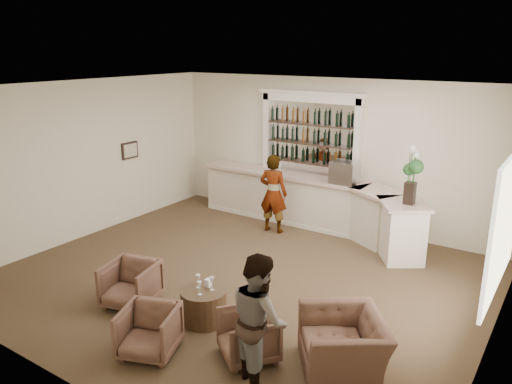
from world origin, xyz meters
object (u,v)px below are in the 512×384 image
at_px(flower_vase, 412,172).
at_px(armchair_center, 149,331).
at_px(armchair_right, 248,335).
at_px(cocktail_table, 204,306).
at_px(armchair_far, 343,345).
at_px(armchair_left, 131,284).
at_px(guest, 259,319).
at_px(espresso_machine, 345,173).
at_px(bar_counter, 313,203).
at_px(sommelier, 273,194).

bearing_deg(flower_vase, armchair_center, -110.95).
bearing_deg(armchair_right, flower_vase, 117.59).
height_order(cocktail_table, armchair_far, armchair_far).
height_order(armchair_left, flower_vase, flower_vase).
distance_m(armchair_left, flower_vase, 5.28).
relative_size(guest, espresso_machine, 3.06).
distance_m(bar_counter, sommelier, 0.97).
bearing_deg(armchair_center, armchair_right, 8.51).
bearing_deg(bar_counter, espresso_machine, -0.39).
relative_size(cocktail_table, armchair_far, 0.60).
relative_size(sommelier, armchair_left, 2.23).
bearing_deg(bar_counter, armchair_center, -85.27).
xyz_separation_m(bar_counter, cocktail_table, (0.53, -4.47, -0.32)).
bearing_deg(cocktail_table, armchair_far, 1.31).
xyz_separation_m(bar_counter, armchair_right, (1.59, -4.85, -0.25)).
relative_size(armchair_far, flower_vase, 1.04).
relative_size(cocktail_table, guest, 0.41).
relative_size(bar_counter, sommelier, 3.29).
height_order(armchair_center, armchair_far, armchair_far).
distance_m(sommelier, armchair_right, 4.73).
bearing_deg(armchair_center, flower_vase, 47.66).
distance_m(armchair_right, armchair_far, 1.22).
distance_m(bar_counter, espresso_machine, 1.09).
height_order(armchair_center, espresso_machine, espresso_machine).
bearing_deg(armchair_left, sommelier, 74.03).
height_order(bar_counter, armchair_left, bar_counter).
distance_m(bar_counter, armchair_far, 5.20).
relative_size(cocktail_table, sommelier, 0.39).
bearing_deg(armchair_far, armchair_left, -121.62).
bearing_deg(bar_counter, cocktail_table, -83.19).
xyz_separation_m(armchair_left, armchair_center, (1.19, -0.78, -0.02)).
relative_size(sommelier, armchair_center, 2.39).
bearing_deg(flower_vase, armchair_right, -99.78).
relative_size(armchair_center, flower_vase, 0.67).
bearing_deg(armchair_far, bar_counter, 175.10).
distance_m(cocktail_table, espresso_machine, 4.61).
distance_m(cocktail_table, armchair_right, 1.13).
height_order(armchair_right, armchair_far, armchair_far).
relative_size(bar_counter, guest, 3.45).
height_order(bar_counter, espresso_machine, espresso_machine).
xyz_separation_m(armchair_left, armchair_far, (3.47, 0.31, 0.01)).
height_order(bar_counter, flower_vase, flower_vase).
bearing_deg(sommelier, bar_counter, -137.97).
relative_size(sommelier, flower_vase, 1.59).
distance_m(sommelier, armchair_left, 4.06).
height_order(bar_counter, cocktail_table, bar_counter).
xyz_separation_m(armchair_right, flower_vase, (0.73, 4.21, 1.43)).
bearing_deg(flower_vase, armchair_far, -83.69).
relative_size(sommelier, armchair_far, 1.54).
bearing_deg(flower_vase, bar_counter, 164.47).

